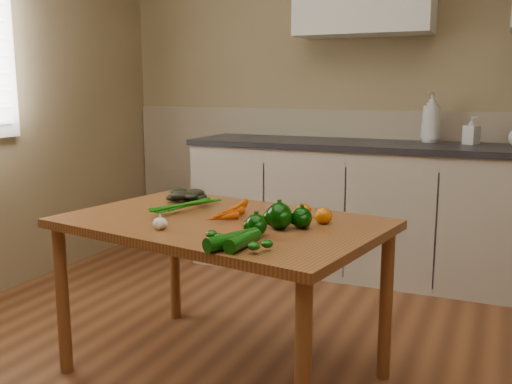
{
  "coord_description": "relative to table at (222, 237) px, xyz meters",
  "views": [
    {
      "loc": [
        0.82,
        -1.57,
        1.25
      ],
      "look_at": [
        -0.2,
        0.77,
        0.79
      ],
      "focal_mm": 40.0,
      "sensor_mm": 36.0,
      "label": 1
    }
  ],
  "objects": [
    {
      "name": "pepper_c",
      "position": [
        0.24,
        -0.19,
        0.12
      ],
      "size": [
        0.08,
        0.08,
        0.08
      ],
      "primitive_type": "sphere",
      "color": "#043002",
      "rests_on": "table"
    },
    {
      "name": "soap_bottle_a",
      "position": [
        0.62,
        1.83,
        0.44
      ],
      "size": [
        0.16,
        0.16,
        0.33
      ],
      "primitive_type": "imported",
      "rotation": [
        0.0,
        0.0,
        6.02
      ],
      "color": "silver",
      "rests_on": "counter_run"
    },
    {
      "name": "tomato_a",
      "position": [
        0.23,
        0.07,
        0.11
      ],
      "size": [
        0.07,
        0.07,
        0.07
      ],
      "primitive_type": "ellipsoid",
      "color": "#931502",
      "rests_on": "table"
    },
    {
      "name": "table",
      "position": [
        0.0,
        0.0,
        0.0
      ],
      "size": [
        1.44,
        1.06,
        0.71
      ],
      "rotation": [
        0.0,
        0.0,
        -0.17
      ],
      "color": "brown",
      "rests_on": "ground"
    },
    {
      "name": "room",
      "position": [
        0.25,
        -0.34,
        0.62
      ],
      "size": [
        4.04,
        5.04,
        2.64
      ],
      "color": "brown",
      "rests_on": "ground"
    },
    {
      "name": "tomato_b",
      "position": [
        0.31,
        0.17,
        0.11
      ],
      "size": [
        0.07,
        0.07,
        0.06
      ],
      "primitive_type": "ellipsoid",
      "color": "#D36005",
      "rests_on": "table"
    },
    {
      "name": "pepper_a",
      "position": [
        0.28,
        -0.05,
        0.13
      ],
      "size": [
        0.1,
        0.1,
        0.1
      ],
      "primitive_type": "sphere",
      "color": "#043002",
      "rests_on": "table"
    },
    {
      "name": "zucchini_a",
      "position": [
        0.27,
        -0.36,
        0.1
      ],
      "size": [
        0.06,
        0.19,
        0.05
      ],
      "primitive_type": "cylinder",
      "rotation": [
        1.57,
        0.0,
        -0.07
      ],
      "color": "#084006",
      "rests_on": "table"
    },
    {
      "name": "zucchini_b",
      "position": [
        0.23,
        -0.37,
        0.1
      ],
      "size": [
        0.13,
        0.23,
        0.05
      ],
      "primitive_type": "cylinder",
      "rotation": [
        1.57,
        0.0,
        -0.39
      ],
      "color": "#084006",
      "rests_on": "table"
    },
    {
      "name": "tomato_c",
      "position": [
        0.42,
        0.1,
        0.11
      ],
      "size": [
        0.07,
        0.07,
        0.07
      ],
      "primitive_type": "ellipsoid",
      "color": "#D36005",
      "rests_on": "table"
    },
    {
      "name": "pepper_b",
      "position": [
        0.36,
        -0.0,
        0.12
      ],
      "size": [
        0.08,
        0.08,
        0.08
      ],
      "primitive_type": "sphere",
      "color": "#043002",
      "rests_on": "table"
    },
    {
      "name": "leafy_greens",
      "position": [
        -0.33,
        0.27,
        0.13
      ],
      "size": [
        0.19,
        0.17,
        0.09
      ],
      "primitive_type": null,
      "color": "black",
      "rests_on": "table"
    },
    {
      "name": "counter_run",
      "position": [
        0.47,
        1.67,
        -0.17
      ],
      "size": [
        2.84,
        0.64,
        1.14
      ],
      "color": "#AFA392",
      "rests_on": "ground"
    },
    {
      "name": "garlic_bulb",
      "position": [
        -0.14,
        -0.25,
        0.1
      ],
      "size": [
        0.06,
        0.06,
        0.05
      ],
      "primitive_type": "ellipsoid",
      "color": "white",
      "rests_on": "table"
    },
    {
      "name": "soap_bottle_b",
      "position": [
        0.88,
        1.78,
        0.36
      ],
      "size": [
        0.11,
        0.11,
        0.18
      ],
      "primitive_type": "imported",
      "rotation": [
        0.0,
        0.0,
        1.07
      ],
      "color": "silver",
      "rests_on": "counter_run"
    },
    {
      "name": "carrot_bunch",
      "position": [
        -0.05,
        0.06,
        0.11
      ],
      "size": [
        0.27,
        0.23,
        0.07
      ],
      "primitive_type": null,
      "rotation": [
        0.0,
        0.0,
        -0.17
      ],
      "color": "#DA5005",
      "rests_on": "table"
    }
  ]
}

